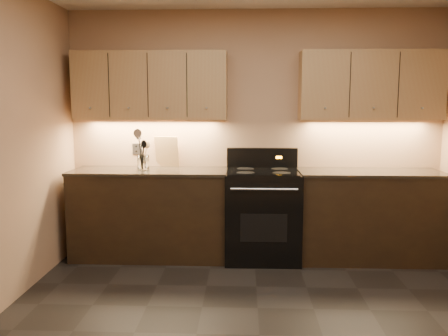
# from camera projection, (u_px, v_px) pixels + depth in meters

# --- Properties ---
(floor) EXTENTS (4.00, 4.00, 0.00)m
(floor) POSITION_uv_depth(u_px,v_px,m) (259.00, 335.00, 3.33)
(floor) COLOR black
(floor) RESTS_ON ground
(wall_back) EXTENTS (4.00, 0.04, 2.60)m
(wall_back) POSITION_uv_depth(u_px,v_px,m) (255.00, 133.00, 5.14)
(wall_back) COLOR tan
(wall_back) RESTS_ON ground
(counter_left) EXTENTS (1.62, 0.62, 0.93)m
(counter_left) POSITION_uv_depth(u_px,v_px,m) (150.00, 213.00, 5.00)
(counter_left) COLOR black
(counter_left) RESTS_ON ground
(counter_right) EXTENTS (1.46, 0.62, 0.93)m
(counter_right) POSITION_uv_depth(u_px,v_px,m) (369.00, 215.00, 4.90)
(counter_right) COLOR black
(counter_right) RESTS_ON ground
(stove) EXTENTS (0.76, 0.68, 1.14)m
(stove) POSITION_uv_depth(u_px,v_px,m) (262.00, 214.00, 4.93)
(stove) COLOR black
(stove) RESTS_ON ground
(upper_cab_left) EXTENTS (1.60, 0.30, 0.70)m
(upper_cab_left) POSITION_uv_depth(u_px,v_px,m) (151.00, 86.00, 4.96)
(upper_cab_left) COLOR #A48652
(upper_cab_left) RESTS_ON wall_back
(upper_cab_right) EXTENTS (1.44, 0.30, 0.70)m
(upper_cab_right) POSITION_uv_depth(u_px,v_px,m) (370.00, 85.00, 4.87)
(upper_cab_right) COLOR #A48652
(upper_cab_right) RESTS_ON wall_back
(outlet_plate) EXTENTS (0.08, 0.01, 0.12)m
(outlet_plate) POSITION_uv_depth(u_px,v_px,m) (136.00, 149.00, 5.21)
(outlet_plate) COLOR #B2B5BA
(outlet_plate) RESTS_ON wall_back
(utensil_crock) EXTENTS (0.12, 0.12, 0.15)m
(utensil_crock) POSITION_uv_depth(u_px,v_px,m) (143.00, 163.00, 4.94)
(utensil_crock) COLOR white
(utensil_crock) RESTS_ON counter_left
(cutting_board) EXTENTS (0.28, 0.13, 0.33)m
(cutting_board) POSITION_uv_depth(u_px,v_px,m) (167.00, 152.00, 5.16)
(cutting_board) COLOR tan
(cutting_board) RESTS_ON counter_left
(wooden_spoon) EXTENTS (0.13, 0.14, 0.30)m
(wooden_spoon) POSITION_uv_depth(u_px,v_px,m) (141.00, 154.00, 4.92)
(wooden_spoon) COLOR tan
(wooden_spoon) RESTS_ON utensil_crock
(black_spoon) EXTENTS (0.10, 0.13, 0.31)m
(black_spoon) POSITION_uv_depth(u_px,v_px,m) (142.00, 154.00, 4.93)
(black_spoon) COLOR black
(black_spoon) RESTS_ON utensil_crock
(black_turner) EXTENTS (0.16, 0.19, 0.38)m
(black_turner) POSITION_uv_depth(u_px,v_px,m) (142.00, 151.00, 4.89)
(black_turner) COLOR black
(black_turner) RESTS_ON utensil_crock
(steel_spatula) EXTENTS (0.20, 0.16, 0.40)m
(steel_spatula) POSITION_uv_depth(u_px,v_px,m) (145.00, 150.00, 4.93)
(steel_spatula) COLOR silver
(steel_spatula) RESTS_ON utensil_crock
(steel_skimmer) EXTENTS (0.20, 0.14, 0.42)m
(steel_skimmer) POSITION_uv_depth(u_px,v_px,m) (146.00, 149.00, 4.89)
(steel_skimmer) COLOR silver
(steel_skimmer) RESTS_ON utensil_crock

